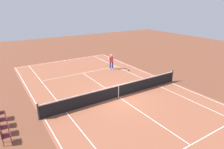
# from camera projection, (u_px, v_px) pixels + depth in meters

# --- Properties ---
(ground_plane) EXTENTS (60.00, 60.00, 0.00)m
(ground_plane) POSITION_uv_depth(u_px,v_px,m) (118.00, 97.00, 14.96)
(ground_plane) COLOR brown
(court_slab) EXTENTS (24.20, 11.40, 0.00)m
(court_slab) POSITION_uv_depth(u_px,v_px,m) (118.00, 97.00, 14.96)
(court_slab) COLOR #935138
(court_slab) RESTS_ON ground_plane
(court_line_markings) EXTENTS (23.85, 11.05, 0.01)m
(court_line_markings) POSITION_uv_depth(u_px,v_px,m) (118.00, 97.00, 14.95)
(court_line_markings) COLOR white
(court_line_markings) RESTS_ON ground_plane
(tennis_net) EXTENTS (0.10, 11.70, 1.08)m
(tennis_net) POSITION_uv_depth(u_px,v_px,m) (118.00, 91.00, 14.79)
(tennis_net) COLOR #2D2D33
(tennis_net) RESTS_ON ground_plane
(tennis_player_near) EXTENTS (1.19, 0.75, 1.70)m
(tennis_player_near) POSITION_uv_depth(u_px,v_px,m) (111.00, 61.00, 20.85)
(tennis_player_near) COLOR navy
(tennis_player_near) RESTS_ON ground_plane
(tennis_ball) EXTENTS (0.07, 0.07, 0.07)m
(tennis_ball) POSITION_uv_depth(u_px,v_px,m) (120.00, 70.00, 20.83)
(tennis_ball) COLOR #CCE01E
(tennis_ball) RESTS_ON ground_plane
(spectator_chair_0) EXTENTS (0.44, 0.44, 0.88)m
(spectator_chair_0) POSITION_uv_depth(u_px,v_px,m) (4.00, 135.00, 9.80)
(spectator_chair_0) COLOR #38383D
(spectator_chair_0) RESTS_ON ground_plane
(spectator_chair_1) EXTENTS (0.44, 0.44, 0.88)m
(spectator_chair_1) POSITION_uv_depth(u_px,v_px,m) (2.00, 126.00, 10.48)
(spectator_chair_1) COLOR #38383D
(spectator_chair_1) RESTS_ON ground_plane
(spectator_chair_2) EXTENTS (0.44, 0.44, 0.88)m
(spectator_chair_2) POSITION_uv_depth(u_px,v_px,m) (1.00, 119.00, 11.17)
(spectator_chair_2) COLOR #38383D
(spectator_chair_2) RESTS_ON ground_plane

